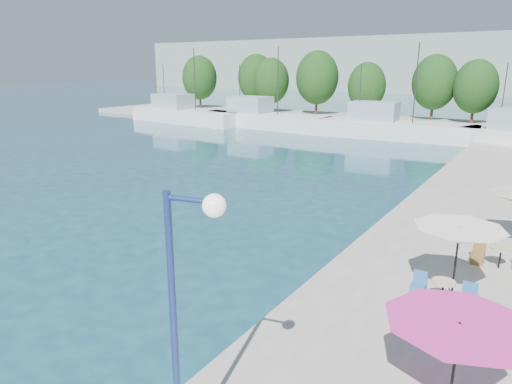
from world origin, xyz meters
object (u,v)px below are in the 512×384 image
Objects in this scene: umbrella_white at (459,235)px; street_lamp at (189,284)px; trawler_02 at (263,119)px; trawler_01 at (184,115)px; trawler_03 at (392,128)px; umbrella_pink at (458,334)px.

street_lamp reaches higher than umbrella_white.
umbrella_white is at bearing -46.57° from trawler_02.
trawler_01 is 1.08× the size of trawler_03.
trawler_02 is 3.42× the size of street_lamp.
umbrella_pink is at bearing -76.21° from trawler_03.
trawler_01 and trawler_02 have the same top height.
trawler_03 is (28.34, 1.19, 0.00)m from trawler_01.
trawler_02 reaches higher than umbrella_pink.
umbrella_pink is at bearing -80.04° from umbrella_white.
trawler_03 is at bearing 89.52° from street_lamp.
street_lamp is (38.25, -42.73, 3.02)m from trawler_01.
umbrella_pink is 5.41m from street_lamp.
trawler_01 is 53.20m from umbrella_white.
trawler_03 is at bearing 108.52° from umbrella_pink.
trawler_02 is (12.07, 1.25, 0.00)m from trawler_01.
street_lamp is (-3.57, -3.71, 1.67)m from umbrella_pink.
trawler_03 is 37.35m from umbrella_white.
umbrella_white is (-0.89, 5.07, 0.25)m from umbrella_pink.
trawler_01 is 28.37m from trawler_03.
trawler_02 reaches higher than street_lamp.
umbrella_pink is (29.75, -40.26, 1.35)m from trawler_02.
trawler_02 is at bearing 126.46° from umbrella_pink.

